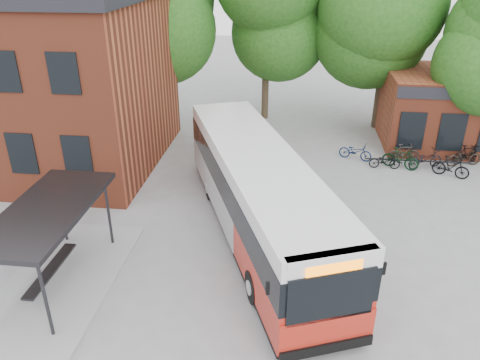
# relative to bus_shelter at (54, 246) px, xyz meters

# --- Properties ---
(ground) EXTENTS (100.00, 100.00, 0.00)m
(ground) POSITION_rel_bus_shelter_xyz_m (4.50, 1.00, -1.45)
(ground) COLOR gray
(bus_shelter) EXTENTS (3.60, 7.00, 2.90)m
(bus_shelter) POSITION_rel_bus_shelter_xyz_m (0.00, 0.00, 0.00)
(bus_shelter) COLOR #27272B
(bus_shelter) RESTS_ON ground
(bike_rail) EXTENTS (5.20, 0.10, 0.38)m
(bike_rail) POSITION_rel_bus_shelter_xyz_m (13.78, 11.00, -1.26)
(bike_rail) COLOR #27272B
(bike_rail) RESTS_ON ground
(tree_0) EXTENTS (7.92, 7.92, 11.00)m
(tree_0) POSITION_rel_bus_shelter_xyz_m (-1.50, 17.00, 4.05)
(tree_0) COLOR #1C4913
(tree_0) RESTS_ON ground
(tree_1) EXTENTS (7.92, 7.92, 10.40)m
(tree_1) POSITION_rel_bus_shelter_xyz_m (5.50, 18.00, 3.75)
(tree_1) COLOR #1C4913
(tree_1) RESTS_ON ground
(tree_2) EXTENTS (7.92, 7.92, 11.00)m
(tree_2) POSITION_rel_bus_shelter_xyz_m (12.50, 17.00, 4.05)
(tree_2) COLOR #1C4913
(tree_2) RESTS_ON ground
(city_bus) EXTENTS (7.40, 13.35, 3.36)m
(city_bus) POSITION_rel_bus_shelter_xyz_m (6.21, 3.85, 0.23)
(city_bus) COLOR #AF2215
(city_bus) RESTS_ON ground
(bicycle_0) EXTENTS (1.84, 1.19, 0.91)m
(bicycle_0) POSITION_rel_bus_shelter_xyz_m (10.74, 11.63, -0.99)
(bicycle_0) COLOR #091A45
(bicycle_0) RESTS_ON ground
(bicycle_1) EXTENTS (1.88, 1.20, 1.10)m
(bicycle_1) POSITION_rel_bus_shelter_xyz_m (12.87, 10.74, -0.90)
(bicycle_1) COLOR black
(bicycle_1) RESTS_ON ground
(bicycle_2) EXTENTS (1.55, 0.58, 0.80)m
(bicycle_2) POSITION_rel_bus_shelter_xyz_m (12.10, 10.65, -1.05)
(bicycle_2) COLOR black
(bicycle_2) RESTS_ON ground
(bicycle_3) EXTENTS (1.67, 0.68, 0.97)m
(bicycle_3) POSITION_rel_bus_shelter_xyz_m (13.24, 11.69, -0.96)
(bicycle_3) COLOR #2D2A26
(bicycle_3) RESTS_ON ground
(bicycle_4) EXTENTS (1.98, 1.30, 0.99)m
(bicycle_4) POSITION_rel_bus_shelter_xyz_m (14.14, 10.94, -0.96)
(bicycle_4) COLOR black
(bicycle_4) RESTS_ON ground
(bicycle_5) EXTENTS (1.78, 1.17, 1.04)m
(bicycle_5) POSITION_rel_bus_shelter_xyz_m (15.13, 10.01, -0.93)
(bicycle_5) COLOR black
(bicycle_5) RESTS_ON ground
(bicycle_6) EXTENTS (1.99, 1.15, 0.99)m
(bicycle_6) POSITION_rel_bus_shelter_xyz_m (16.17, 11.47, -0.96)
(bicycle_6) COLOR black
(bicycle_6) RESTS_ON ground
(bicycle_7) EXTENTS (1.80, 1.09, 1.04)m
(bicycle_7) POSITION_rel_bus_shelter_xyz_m (16.45, 11.81, -0.93)
(bicycle_7) COLOR black
(bicycle_7) RESTS_ON ground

